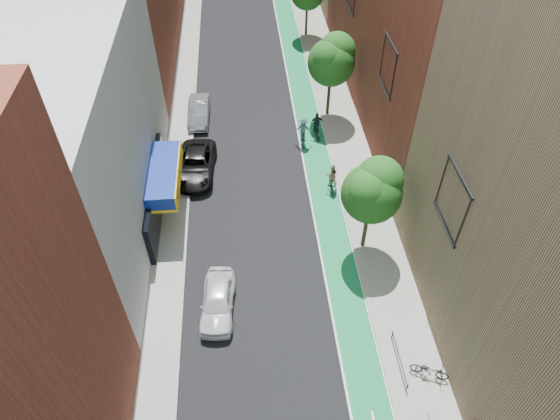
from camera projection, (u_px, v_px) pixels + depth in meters
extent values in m
plane|color=black|center=(286.00, 419.00, 22.88)|extent=(160.00, 160.00, 0.00)
cube|color=#167B38|center=(304.00, 102.00, 41.42)|extent=(2.00, 68.00, 0.01)
cube|color=gray|center=(183.00, 107.00, 40.76)|extent=(2.00, 68.00, 0.15)
cube|color=gray|center=(334.00, 100.00, 41.52)|extent=(3.00, 68.00, 0.15)
cube|color=silver|center=(67.00, 141.00, 27.82)|extent=(8.00, 20.00, 12.00)
cylinder|color=#332619|center=(365.00, 228.00, 29.09)|extent=(0.24, 0.24, 3.30)
sphere|color=#224D14|center=(372.00, 194.00, 27.16)|extent=(3.36, 3.36, 3.36)
sphere|color=#224D14|center=(379.00, 180.00, 26.88)|extent=(2.64, 2.64, 2.64)
sphere|color=#224D14|center=(368.00, 191.00, 26.59)|extent=(2.40, 2.40, 2.40)
cylinder|color=#332619|center=(329.00, 96.00, 38.88)|extent=(0.24, 0.24, 3.47)
sphere|color=#224D14|center=(331.00, 62.00, 36.86)|extent=(3.53, 3.53, 3.53)
sphere|color=#224D14|center=(337.00, 51.00, 36.56)|extent=(2.77, 2.77, 2.77)
sphere|color=#224D14|center=(328.00, 58.00, 36.27)|extent=(2.52, 2.52, 2.52)
cylinder|color=#332619|center=(306.00, 20.00, 48.83)|extent=(0.24, 0.24, 3.19)
imported|color=silver|center=(218.00, 301.00, 26.58)|extent=(2.06, 4.40, 1.46)
imported|color=black|center=(196.00, 165.00, 34.55)|extent=(2.86, 5.50, 1.48)
imported|color=#97999F|center=(199.00, 111.00, 39.19)|extent=(1.67, 4.45, 1.45)
imported|color=black|center=(331.00, 183.00, 33.47)|extent=(0.58, 1.86, 1.11)
imported|color=#8C7A52|center=(332.00, 175.00, 33.10)|extent=(0.83, 0.65, 1.65)
imported|color=black|center=(317.00, 131.00, 37.76)|extent=(0.76, 1.84, 0.94)
imported|color=#212129|center=(317.00, 123.00, 37.33)|extent=(1.01, 0.48, 1.67)
imported|color=black|center=(303.00, 138.00, 37.03)|extent=(0.85, 1.91, 1.11)
imported|color=#406074|center=(303.00, 129.00, 36.58)|extent=(1.33, 0.91, 1.89)
imported|color=black|center=(430.00, 370.00, 23.89)|extent=(1.96, 1.33, 0.98)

